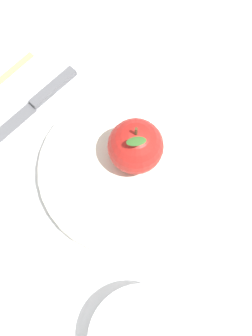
# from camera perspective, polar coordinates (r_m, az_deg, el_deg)

# --- Properties ---
(ground_plane) EXTENTS (2.40, 2.40, 0.00)m
(ground_plane) POSITION_cam_1_polar(r_m,az_deg,el_deg) (0.68, -2.77, -0.49)
(ground_plane) COLOR silver
(dinner_plate) EXTENTS (0.23, 0.23, 0.02)m
(dinner_plate) POSITION_cam_1_polar(r_m,az_deg,el_deg) (0.66, 0.00, -0.32)
(dinner_plate) COLOR silver
(dinner_plate) RESTS_ON ground_plane
(apple) EXTENTS (0.07, 0.07, 0.08)m
(apple) POSITION_cam_1_polar(r_m,az_deg,el_deg) (0.63, 1.07, 2.44)
(apple) COLOR #B21E19
(apple) RESTS_ON dinner_plate
(knife) EXTENTS (0.16, 0.15, 0.01)m
(knife) POSITION_cam_1_polar(r_m,az_deg,el_deg) (0.72, -10.49, 6.76)
(knife) COLOR #59595E
(knife) RESTS_ON ground_plane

